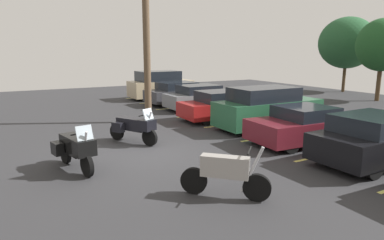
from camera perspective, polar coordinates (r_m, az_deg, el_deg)
ground at (r=11.54m, az=-8.14°, el=-5.68°), size 44.00×44.00×0.10m
motorcycle_touring at (r=12.62m, az=-9.63°, el=-1.02°), size 2.02×1.38×1.34m
motorcycle_second at (r=10.13m, az=-18.82°, el=-4.42°), size 2.15×1.04×1.40m
motorcycle_third at (r=7.92m, az=5.62°, el=-8.84°), size 1.59×1.57×1.28m
parking_stripes at (r=16.38m, az=9.03°, el=-0.40°), size 21.74×4.67×0.01m
car_tan at (r=24.26m, az=-5.36°, el=5.83°), size 2.00×4.39×1.97m
car_charcoal at (r=21.88m, az=-1.90°, el=4.56°), size 2.22×4.71×1.41m
car_grey at (r=19.85m, az=1.97°, el=3.83°), size 1.91×4.71×1.42m
car_red at (r=16.94m, az=5.78°, el=2.45°), size 1.99×4.85×1.43m
car_green at (r=15.19m, az=12.45°, el=1.94°), size 1.89×4.78×1.81m
car_maroon at (r=13.23m, az=18.63°, el=-0.81°), size 2.13×4.50×1.36m
car_black at (r=11.79m, az=28.86°, el=-2.72°), size 1.98×4.74×1.49m
utility_pole at (r=16.11m, az=-7.68°, el=15.20°), size 1.56×1.10×8.60m
tree_center_right at (r=26.26m, az=29.28°, el=10.89°), size 3.34×3.34×5.47m
tree_far_right at (r=31.03m, az=24.51°, el=11.66°), size 4.47×4.47×6.05m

